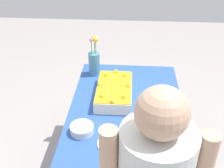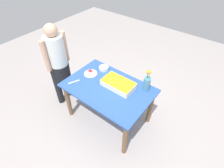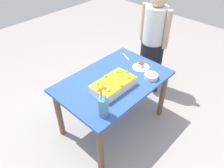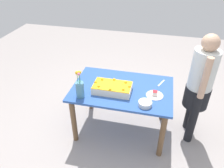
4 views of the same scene
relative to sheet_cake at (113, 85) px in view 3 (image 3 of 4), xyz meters
name	(u,v)px [view 3 (image 3 of 4)]	position (x,y,z in m)	size (l,w,h in m)	color
ground_plane	(113,122)	(-0.11, -0.10, -0.78)	(8.00, 8.00, 0.00)	#A09793
dining_table	(113,88)	(-0.11, -0.10, -0.17)	(1.29, 0.86, 0.72)	#2D54A1
sheet_cake	(113,85)	(0.00, 0.00, 0.00)	(0.48, 0.27, 0.12)	#F9E9C9
serving_plate_with_slice	(141,67)	(-0.53, -0.03, -0.04)	(0.21, 0.21, 0.06)	white
cake_knife	(126,56)	(-0.60, -0.33, -0.05)	(0.18, 0.02, 0.00)	silver
flower_vase	(103,105)	(0.35, 0.20, 0.07)	(0.10, 0.10, 0.36)	teal
fruit_bowl	(151,76)	(-0.43, 0.19, -0.03)	(0.16, 0.16, 0.05)	silver
person_standing	(153,39)	(-1.05, -0.23, 0.08)	(0.31, 0.45, 1.49)	black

